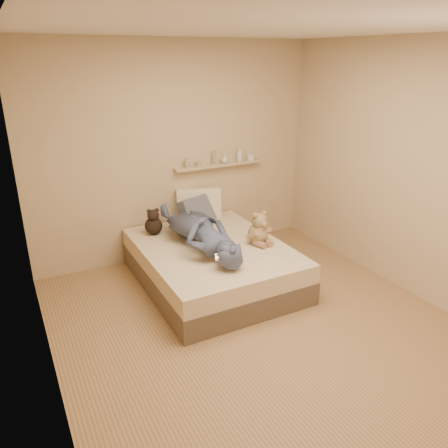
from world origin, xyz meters
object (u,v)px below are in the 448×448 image
game_console (224,257)px  wall_shelf (219,165)px  pillow_cream (199,204)px  dark_plush (154,223)px  person (200,231)px  teddy_bear (259,230)px  pillow_grey (198,211)px  bed (212,264)px

game_console → wall_shelf: size_ratio=0.15×
game_console → pillow_cream: (0.39, 1.42, 0.05)m
game_console → wall_shelf: wall_shelf is taller
game_console → dark_plush: dark_plush is taller
person → teddy_bear: bearing=158.0°
pillow_grey → teddy_bear: bearing=-68.9°
bed → wall_shelf: bearing=58.8°
bed → pillow_grey: bearing=78.4°
game_console → pillow_grey: bearing=76.5°
bed → game_console: 0.72m
bed → teddy_bear: bearing=-21.6°
teddy_bear → pillow_cream: (-0.26, 1.02, 0.04)m
pillow_grey → wall_shelf: (0.41, 0.22, 0.48)m
game_console → teddy_bear: (0.65, 0.40, 0.01)m
dark_plush → pillow_grey: 0.60m
teddy_bear → person: (-0.60, 0.23, 0.03)m
pillow_cream → wall_shelf: (0.33, 0.08, 0.45)m
bed → game_console: size_ratio=10.54×
dark_plush → pillow_cream: size_ratio=0.58×
bed → dark_plush: dark_plush is taller
pillow_cream → wall_shelf: 0.56m
person → pillow_cream: bearing=-114.3°
bed → person: size_ratio=1.25×
pillow_cream → person: pillow_cream is taller
bed → pillow_grey: (0.14, 0.69, 0.40)m
bed → wall_shelf: (0.55, 0.91, 0.88)m
wall_shelf → pillow_cream: bearing=-166.5°
game_console → dark_plush: bearing=103.4°
bed → person: person is taller
game_console → wall_shelf: 1.74m
bed → teddy_bear: teddy_bear is taller
game_console → person: person is taller
bed → game_console: bearing=-105.7°
teddy_bear → dark_plush: teddy_bear is taller
wall_shelf → person: bearing=-127.8°
pillow_grey → person: (-0.26, -0.65, 0.01)m
pillow_cream → person: bearing=-113.5°
dark_plush → bed: bearing=-53.4°
teddy_bear → dark_plush: (-0.94, 0.80, -0.02)m
bed → teddy_bear: size_ratio=5.00×
pillow_cream → wall_shelf: size_ratio=0.46×
game_console → pillow_cream: size_ratio=0.33×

